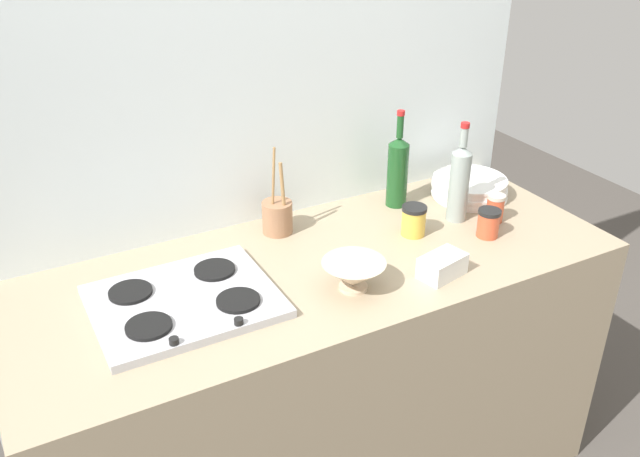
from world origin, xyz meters
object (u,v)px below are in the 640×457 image
at_px(plate_stack, 469,187).
at_px(wine_bottle_mid_left, 459,182).
at_px(condiment_jar_front, 495,208).
at_px(butter_dish, 442,266).
at_px(stovetop_hob, 184,301).
at_px(condiment_jar_rear, 488,223).
at_px(utensil_crock, 277,216).
at_px(condiment_jar_spare, 414,220).
at_px(mixing_bowl, 354,274).
at_px(wine_bottle_leftmost, 398,170).

bearing_deg(plate_stack, wine_bottle_mid_left, -141.92).
bearing_deg(condiment_jar_front, butter_dish, -152.08).
relative_size(stovetop_hob, wine_bottle_mid_left, 1.42).
bearing_deg(condiment_jar_rear, condiment_jar_front, 38.39).
relative_size(wine_bottle_mid_left, utensil_crock, 1.15).
height_order(utensil_crock, condiment_jar_spare, utensil_crock).
height_order(mixing_bowl, condiment_jar_front, condiment_jar_front).
height_order(utensil_crock, condiment_jar_rear, utensil_crock).
bearing_deg(condiment_jar_spare, condiment_jar_rear, -31.26).
xyz_separation_m(stovetop_hob, wine_bottle_leftmost, (0.84, 0.24, 0.11)).
xyz_separation_m(butter_dish, condiment_jar_front, (0.36, 0.19, 0.02)).
height_order(wine_bottle_mid_left, mixing_bowl, wine_bottle_mid_left).
bearing_deg(condiment_jar_spare, utensil_crock, 149.43).
relative_size(wine_bottle_leftmost, condiment_jar_rear, 3.69).
relative_size(wine_bottle_mid_left, condiment_jar_rear, 3.66).
bearing_deg(stovetop_hob, butter_dish, -16.43).
distance_m(wine_bottle_leftmost, condiment_jar_front, 0.34).
distance_m(mixing_bowl, butter_dish, 0.26).
bearing_deg(condiment_jar_front, wine_bottle_leftmost, 130.09).
height_order(condiment_jar_front, condiment_jar_rear, condiment_jar_front).
bearing_deg(condiment_jar_rear, wine_bottle_mid_left, 95.52).
bearing_deg(mixing_bowl, utensil_crock, 96.18).
height_order(plate_stack, condiment_jar_spare, condiment_jar_spare).
height_order(wine_bottle_leftmost, mixing_bowl, wine_bottle_leftmost).
xyz_separation_m(wine_bottle_leftmost, condiment_jar_spare, (-0.07, -0.20, -0.08)).
xyz_separation_m(wine_bottle_mid_left, condiment_jar_rear, (0.01, -0.14, -0.09)).
relative_size(butter_dish, condiment_jar_front, 1.43).
distance_m(stovetop_hob, butter_dish, 0.72).
height_order(mixing_bowl, condiment_jar_spare, condiment_jar_spare).
bearing_deg(wine_bottle_leftmost, plate_stack, -14.74).
relative_size(wine_bottle_mid_left, condiment_jar_spare, 3.42).
bearing_deg(condiment_jar_rear, butter_dish, -156.07).
xyz_separation_m(utensil_crock, condiment_jar_spare, (0.37, -0.22, -0.01)).
bearing_deg(utensil_crock, condiment_jar_spare, -30.57).
height_order(condiment_jar_rear, condiment_jar_spare, condiment_jar_spare).
distance_m(wine_bottle_leftmost, condiment_jar_rear, 0.36).
xyz_separation_m(wine_bottle_mid_left, condiment_jar_front, (0.10, -0.07, -0.09)).
bearing_deg(stovetop_hob, wine_bottle_mid_left, 3.33).
relative_size(wine_bottle_leftmost, wine_bottle_mid_left, 1.01).
height_order(plate_stack, mixing_bowl, mixing_bowl).
xyz_separation_m(wine_bottle_mid_left, utensil_crock, (-0.55, 0.20, -0.08)).
bearing_deg(wine_bottle_mid_left, wine_bottle_leftmost, 121.32).
bearing_deg(condiment_jar_rear, plate_stack, 62.21).
height_order(plate_stack, condiment_jar_rear, condiment_jar_rear).
bearing_deg(wine_bottle_leftmost, mixing_bowl, -136.21).
height_order(butter_dish, condiment_jar_spare, condiment_jar_spare).
bearing_deg(plate_stack, condiment_jar_rear, -117.79).
bearing_deg(wine_bottle_leftmost, utensil_crock, 178.21).
relative_size(utensil_crock, condiment_jar_front, 3.11).
relative_size(wine_bottle_mid_left, condiment_jar_front, 3.57).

